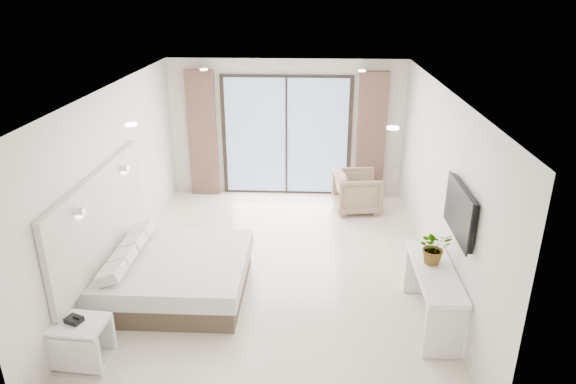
# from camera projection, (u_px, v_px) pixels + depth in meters

# --- Properties ---
(ground) EXTENTS (6.20, 6.20, 0.00)m
(ground) POSITION_uv_depth(u_px,v_px,m) (276.00, 269.00, 7.74)
(ground) COLOR beige
(ground) RESTS_ON ground
(room_shell) EXTENTS (4.62, 6.22, 2.72)m
(room_shell) POSITION_uv_depth(u_px,v_px,m) (265.00, 155.00, 7.76)
(room_shell) COLOR silver
(room_shell) RESTS_ON ground
(bed) EXTENTS (1.93, 1.84, 0.68)m
(bed) POSITION_uv_depth(u_px,v_px,m) (174.00, 274.00, 7.04)
(bed) COLOR brown
(bed) RESTS_ON ground
(nightstand) EXTENTS (0.62, 0.52, 0.53)m
(nightstand) POSITION_uv_depth(u_px,v_px,m) (81.00, 343.00, 5.72)
(nightstand) COLOR white
(nightstand) RESTS_ON ground
(phone) EXTENTS (0.21, 0.19, 0.06)m
(phone) POSITION_uv_depth(u_px,v_px,m) (74.00, 320.00, 5.63)
(phone) COLOR black
(phone) RESTS_ON nightstand
(console_desk) EXTENTS (0.47, 1.50, 0.77)m
(console_desk) POSITION_uv_depth(u_px,v_px,m) (434.00, 284.00, 6.31)
(console_desk) COLOR white
(console_desk) RESTS_ON ground
(plant) EXTENTS (0.45, 0.48, 0.34)m
(plant) POSITION_uv_depth(u_px,v_px,m) (434.00, 250.00, 6.32)
(plant) COLOR #33662D
(plant) RESTS_ON console_desk
(armchair) EXTENTS (0.85, 0.90, 0.83)m
(armchair) POSITION_uv_depth(u_px,v_px,m) (357.00, 190.00, 9.61)
(armchair) COLOR #91715F
(armchair) RESTS_ON ground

